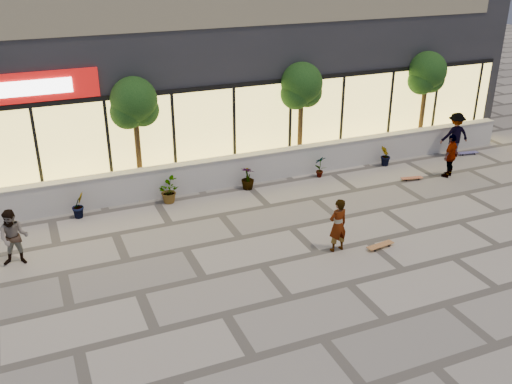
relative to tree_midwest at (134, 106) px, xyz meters
name	(u,v)px	position (x,y,z in m)	size (l,w,h in m)	color
ground	(349,283)	(3.50, -7.70, -2.99)	(80.00, 80.00, 0.00)	#A9A193
planter_wall	(244,169)	(3.50, -0.70, -2.46)	(22.00, 0.42, 1.04)	beige
retail_building	(193,37)	(3.50, 4.79, 1.26)	(24.00, 9.17, 8.50)	#26272C
shrub_b	(78,205)	(-2.20, -1.25, -2.58)	(0.45, 0.36, 0.81)	#123511
shrub_c	(168,191)	(0.60, -1.25, -2.58)	(0.73, 0.63, 0.81)	#123511
shrub_d	(248,178)	(3.40, -1.25, -2.58)	(0.45, 0.45, 0.81)	#123511
shrub_e	(320,166)	(6.20, -1.25, -2.58)	(0.43, 0.29, 0.81)	#123511
shrub_f	(386,156)	(9.00, -1.25, -2.58)	(0.45, 0.36, 0.81)	#123511
tree_midwest	(134,106)	(0.00, 0.00, 0.00)	(1.60, 1.50, 3.92)	#4C361B
tree_mideast	(301,88)	(6.00, 0.00, 0.00)	(1.60, 1.50, 3.92)	#4C361B
tree_east	(427,75)	(11.50, 0.00, 0.00)	(1.60, 1.50, 3.92)	#4C361B
skater_center	(338,225)	(4.06, -6.12, -2.21)	(0.56, 0.37, 1.54)	silver
skater_left	(14,238)	(-4.05, -3.48, -2.21)	(0.76, 0.59, 1.56)	#887157
skater_right_near	(450,156)	(10.50, -3.01, -2.19)	(0.93, 0.39, 1.59)	silver
skater_right_far	(455,135)	(12.07, -1.40, -2.10)	(1.14, 0.66, 1.77)	maroon
skateboard_center	(380,245)	(5.25, -6.49, -2.90)	(0.87, 0.34, 0.10)	#9C6233
skateboard_right_near	(412,178)	(9.08, -2.80, -2.91)	(0.81, 0.34, 0.09)	#9F4F34
skateboard_right_far	(468,153)	(12.76, -1.50, -2.90)	(0.87, 0.36, 0.10)	#4C4884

